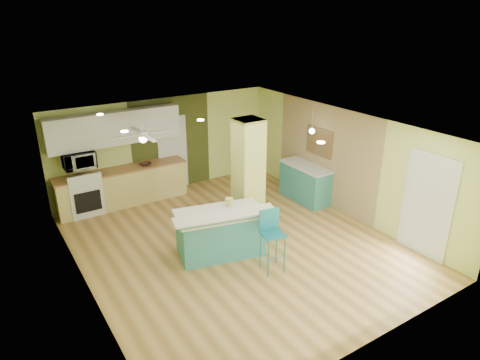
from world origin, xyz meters
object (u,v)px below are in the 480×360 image
at_px(side_counter, 305,183).
at_px(canister, 229,202).
at_px(fruit_bowl, 146,164).
at_px(peninsula, 220,232).
at_px(bar_stool, 271,231).

height_order(side_counter, canister, canister).
bearing_deg(fruit_bowl, canister, -79.42).
distance_m(peninsula, fruit_bowl, 3.31).
height_order(peninsula, side_counter, peninsula).
distance_m(side_counter, fruit_bowl, 4.06).
relative_size(side_counter, canister, 9.11).
relative_size(bar_stool, canister, 7.54).
bearing_deg(bar_stool, canister, 110.40).
bearing_deg(bar_stool, side_counter, 48.36).
relative_size(fruit_bowl, canister, 1.72).
bearing_deg(fruit_bowl, bar_stool, -79.52).
relative_size(peninsula, fruit_bowl, 7.40).
bearing_deg(bar_stool, peninsula, 129.27).
distance_m(peninsula, side_counter, 3.33).
xyz_separation_m(bar_stool, canister, (-0.21, 1.15, 0.19)).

